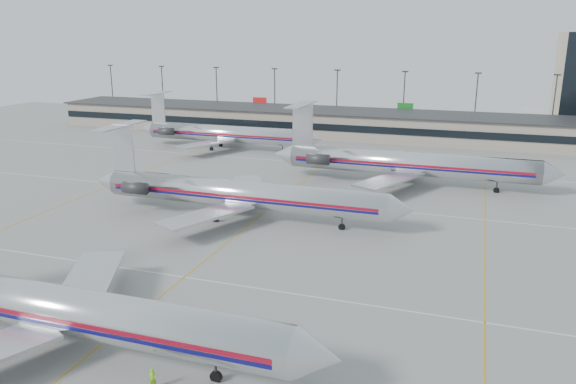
% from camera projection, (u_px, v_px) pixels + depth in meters
% --- Properties ---
extents(ground, '(260.00, 260.00, 0.00)m').
position_uv_depth(ground, '(129.00, 322.00, 49.91)').
color(ground, gray).
rests_on(ground, ground).
extents(apron_markings, '(160.00, 0.15, 0.02)m').
position_uv_depth(apron_markings, '(184.00, 277.00, 59.01)').
color(apron_markings, silver).
rests_on(apron_markings, ground).
extents(terminal, '(162.00, 17.00, 6.25)m').
position_uv_depth(terminal, '(358.00, 124.00, 138.28)').
color(terminal, gray).
rests_on(terminal, ground).
extents(light_mast_row, '(163.60, 0.40, 15.28)m').
position_uv_depth(light_mast_row, '(370.00, 96.00, 149.57)').
color(light_mast_row, '#38383D').
rests_on(light_mast_row, ground).
extents(jet_foreground, '(48.06, 28.30, 12.58)m').
position_uv_depth(jet_foreground, '(42.00, 305.00, 45.20)').
color(jet_foreground, silver).
rests_on(jet_foreground, ground).
extents(jet_second_row, '(46.92, 27.63, 12.28)m').
position_uv_depth(jet_second_row, '(236.00, 193.00, 76.93)').
color(jet_second_row, silver).
rests_on(jet_second_row, ground).
extents(jet_third_row, '(48.04, 29.55, 13.14)m').
position_uv_depth(jet_third_row, '(403.00, 163.00, 93.82)').
color(jet_third_row, silver).
rests_on(jet_third_row, ground).
extents(jet_back_row, '(43.73, 26.90, 11.96)m').
position_uv_depth(jet_back_row, '(224.00, 133.00, 123.08)').
color(jet_back_row, silver).
rests_on(jet_back_row, ground).
extents(ramp_worker_near, '(0.66, 0.56, 1.54)m').
position_uv_depth(ramp_worker_near, '(153.00, 379.00, 40.43)').
color(ramp_worker_near, '#8FE415').
rests_on(ramp_worker_near, ground).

